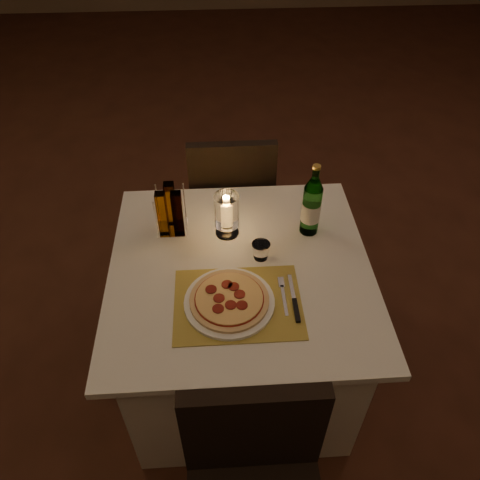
{
  "coord_description": "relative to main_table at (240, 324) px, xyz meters",
  "views": [
    {
      "loc": [
        -0.02,
        -1.63,
        2.04
      ],
      "look_at": [
        0.06,
        -0.39,
        0.86
      ],
      "focal_mm": 35.0,
      "sensor_mm": 36.0,
      "label": 1
    }
  ],
  "objects": [
    {
      "name": "floor",
      "position": [
        -0.06,
        0.41,
        -0.38
      ],
      "size": [
        8.0,
        10.0,
        0.02
      ],
      "primitive_type": "cube",
      "color": "#472316",
      "rests_on": "ground"
    },
    {
      "name": "main_table",
      "position": [
        0.0,
        0.0,
        0.0
      ],
      "size": [
        1.0,
        1.0,
        0.74
      ],
      "color": "silver",
      "rests_on": "ground"
    },
    {
      "name": "chair_far",
      "position": [
        0.0,
        0.71,
        0.18
      ],
      "size": [
        0.42,
        0.42,
        0.9
      ],
      "color": "black",
      "rests_on": "ground"
    },
    {
      "name": "placemat",
      "position": [
        -0.02,
        -0.18,
        0.37
      ],
      "size": [
        0.45,
        0.34,
        0.0
      ],
      "primitive_type": "cube",
      "color": "#A9933B",
      "rests_on": "main_table"
    },
    {
      "name": "plate",
      "position": [
        -0.05,
        -0.18,
        0.38
      ],
      "size": [
        0.32,
        0.32,
        0.01
      ],
      "primitive_type": "cylinder",
      "color": "white",
      "rests_on": "placemat"
    },
    {
      "name": "pizza",
      "position": [
        -0.05,
        -0.18,
        0.39
      ],
      "size": [
        0.28,
        0.28,
        0.02
      ],
      "color": "#D8B77F",
      "rests_on": "plate"
    },
    {
      "name": "fork",
      "position": [
        0.14,
        -0.15,
        0.37
      ],
      "size": [
        0.02,
        0.18,
        0.0
      ],
      "color": "silver",
      "rests_on": "placemat"
    },
    {
      "name": "knife",
      "position": [
        0.18,
        -0.21,
        0.37
      ],
      "size": [
        0.02,
        0.22,
        0.01
      ],
      "color": "black",
      "rests_on": "placemat"
    },
    {
      "name": "tumbler",
      "position": [
        0.08,
        0.04,
        0.4
      ],
      "size": [
        0.07,
        0.07,
        0.07
      ],
      "primitive_type": null,
      "color": "white",
      "rests_on": "main_table"
    },
    {
      "name": "water_bottle",
      "position": [
        0.29,
        0.19,
        0.5
      ],
      "size": [
        0.08,
        0.08,
        0.32
      ],
      "color": "#66AE5D",
      "rests_on": "main_table"
    },
    {
      "name": "hurricane_candle",
      "position": [
        -0.04,
        0.19,
        0.48
      ],
      "size": [
        0.1,
        0.1,
        0.19
      ],
      "color": "white",
      "rests_on": "main_table"
    },
    {
      "name": "cruet_caddy",
      "position": [
        -0.27,
        0.23,
        0.46
      ],
      "size": [
        0.12,
        0.12,
        0.21
      ],
      "color": "white",
      "rests_on": "main_table"
    }
  ]
}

